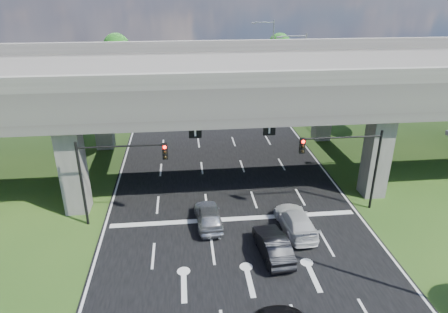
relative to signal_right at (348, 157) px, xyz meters
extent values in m
plane|color=#214114|center=(-7.82, -3.94, -4.19)|extent=(160.00, 160.00, 0.00)
cube|color=black|center=(-7.82, 6.06, -4.17)|extent=(18.00, 120.00, 0.03)
cube|color=#322F2D|center=(-7.82, 8.06, 3.81)|extent=(80.00, 15.00, 2.00)
cube|color=#5C5955|center=(-7.82, 0.81, 5.31)|extent=(80.00, 0.50, 1.00)
cube|color=#5C5955|center=(-7.82, 15.31, 5.31)|extent=(80.00, 0.50, 1.00)
cube|color=#5C5955|center=(-18.82, 2.06, -0.69)|extent=(1.60, 1.60, 7.00)
cube|color=#5C5955|center=(-18.82, 14.06, -0.69)|extent=(1.60, 1.60, 7.00)
cube|color=#5C5955|center=(3.18, 2.06, -0.69)|extent=(1.60, 1.60, 7.00)
cube|color=#5C5955|center=(3.18, 14.06, -0.69)|extent=(1.60, 1.60, 7.00)
cube|color=black|center=(-10.32, 1.06, 1.81)|extent=(0.85, 0.06, 0.85)
cube|color=black|center=(-5.32, 1.06, 1.81)|extent=(0.85, 0.06, 0.85)
cube|color=#9E9E99|center=(-33.82, 31.06, -2.19)|extent=(20.00, 10.00, 4.00)
cylinder|color=black|center=(2.18, 0.06, -1.19)|extent=(0.18, 0.18, 6.00)
cylinder|color=black|center=(-0.57, 0.06, 1.41)|extent=(5.50, 0.12, 0.12)
cube|color=black|center=(-3.32, -0.12, 1.01)|extent=(0.35, 0.28, 1.05)
sphere|color=#FF0C05|center=(-3.32, -0.28, 1.36)|extent=(0.22, 0.22, 0.22)
cylinder|color=black|center=(-17.82, 0.06, -1.19)|extent=(0.18, 0.18, 6.00)
cylinder|color=black|center=(-15.07, 0.06, 1.41)|extent=(5.50, 0.12, 0.12)
cube|color=black|center=(-12.32, -0.12, 1.01)|extent=(0.35, 0.28, 1.05)
sphere|color=#FF0C05|center=(-12.32, -0.28, 1.36)|extent=(0.22, 0.22, 0.22)
cylinder|color=gray|center=(2.68, 20.06, 0.81)|extent=(0.16, 0.16, 10.00)
cylinder|color=gray|center=(1.18, 20.06, 5.51)|extent=(3.00, 0.10, 0.10)
cube|color=gray|center=(-0.32, 20.06, 5.41)|extent=(0.60, 0.25, 0.18)
cylinder|color=gray|center=(2.68, 36.06, 0.81)|extent=(0.16, 0.16, 10.00)
cylinder|color=gray|center=(1.18, 36.06, 5.51)|extent=(3.00, 0.10, 0.10)
cube|color=gray|center=(-0.32, 36.06, 5.41)|extent=(0.60, 0.25, 0.18)
cylinder|color=black|center=(-21.82, 22.06, -2.54)|extent=(0.36, 0.36, 3.30)
sphere|color=#154A13|center=(-21.82, 22.06, 0.46)|extent=(4.50, 4.50, 4.50)
sphere|color=#154A13|center=(-21.42, 21.76, 1.81)|extent=(3.60, 3.60, 3.60)
sphere|color=#154A13|center=(-22.12, 22.46, -0.44)|extent=(3.30, 3.30, 3.30)
cylinder|color=black|center=(-24.82, 30.06, -2.76)|extent=(0.36, 0.36, 2.86)
sphere|color=#154A13|center=(-24.82, 30.06, -0.16)|extent=(3.90, 3.90, 3.90)
sphere|color=#154A13|center=(-24.42, 29.76, 1.01)|extent=(3.12, 3.12, 3.12)
sphere|color=#154A13|center=(-25.12, 30.46, -0.94)|extent=(2.86, 2.86, 2.86)
cylinder|color=black|center=(-20.82, 38.06, -2.43)|extent=(0.36, 0.36, 3.52)
sphere|color=#154A13|center=(-20.82, 38.06, 0.77)|extent=(4.80, 4.80, 4.80)
sphere|color=#154A13|center=(-20.42, 37.76, 2.21)|extent=(3.84, 3.84, 3.84)
sphere|color=#154A13|center=(-21.12, 38.46, -0.19)|extent=(3.52, 3.52, 3.52)
cylinder|color=black|center=(5.18, 24.06, -2.65)|extent=(0.36, 0.36, 3.08)
sphere|color=#154A13|center=(5.18, 24.06, 0.15)|extent=(4.20, 4.20, 4.20)
sphere|color=#154A13|center=(5.58, 23.76, 1.41)|extent=(3.36, 3.36, 3.36)
sphere|color=#154A13|center=(4.88, 24.46, -0.69)|extent=(3.08, 3.08, 3.08)
cylinder|color=black|center=(8.18, 32.06, -2.76)|extent=(0.36, 0.36, 2.86)
sphere|color=#154A13|center=(8.18, 32.06, -0.16)|extent=(3.90, 3.90, 3.90)
sphere|color=#154A13|center=(8.58, 31.76, 1.01)|extent=(3.12, 3.12, 3.12)
sphere|color=#154A13|center=(7.88, 32.46, -0.94)|extent=(2.86, 2.86, 2.86)
cylinder|color=black|center=(4.18, 40.06, -2.54)|extent=(0.36, 0.36, 3.30)
sphere|color=#154A13|center=(4.18, 40.06, 0.46)|extent=(4.50, 4.50, 4.50)
sphere|color=#154A13|center=(4.58, 39.76, 1.81)|extent=(3.60, 3.60, 3.60)
sphere|color=#154A13|center=(3.88, 40.46, -0.44)|extent=(3.30, 3.30, 3.30)
imported|color=#A6A9AE|center=(-9.67, -0.94, -3.45)|extent=(1.90, 4.24, 1.41)
imported|color=black|center=(-6.06, -4.60, -3.45)|extent=(1.86, 4.40, 1.41)
imported|color=silver|center=(-4.02, -2.20, -3.46)|extent=(2.15, 4.89, 1.40)
camera|label=1|loc=(-11.07, -23.84, 10.97)|focal=32.00mm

